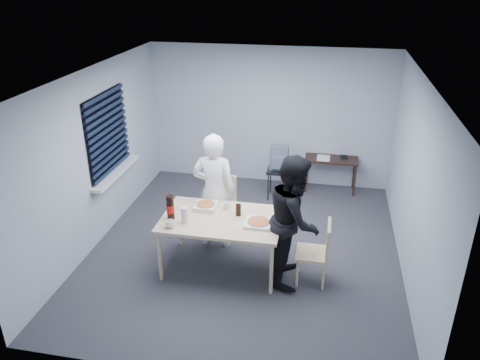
% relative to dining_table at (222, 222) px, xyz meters
% --- Properties ---
extents(room, '(5.00, 5.00, 5.00)m').
position_rel_dining_table_xyz_m(room, '(-1.97, 0.93, 0.72)').
color(room, '#323136').
rests_on(room, ground).
extents(dining_table, '(1.61, 1.02, 0.78)m').
position_rel_dining_table_xyz_m(dining_table, '(0.00, 0.00, 0.00)').
color(dining_table, beige).
rests_on(dining_table, ground).
extents(chair_far, '(0.42, 0.42, 0.89)m').
position_rel_dining_table_xyz_m(chair_far, '(-0.24, 1.05, -0.21)').
color(chair_far, beige).
rests_on(chair_far, ground).
extents(chair_right, '(0.42, 0.42, 0.89)m').
position_rel_dining_table_xyz_m(chair_right, '(1.32, -0.08, -0.21)').
color(chair_right, beige).
rests_on(chair_right, ground).
extents(person_white, '(0.65, 0.42, 1.77)m').
position_rel_dining_table_xyz_m(person_white, '(-0.24, 0.58, 0.16)').
color(person_white, white).
rests_on(person_white, ground).
extents(person_black, '(0.47, 0.86, 1.77)m').
position_rel_dining_table_xyz_m(person_black, '(0.97, -0.03, 0.16)').
color(person_black, black).
rests_on(person_black, ground).
extents(side_table, '(0.96, 0.43, 0.64)m').
position_rel_dining_table_xyz_m(side_table, '(1.42, 2.81, -0.16)').
color(side_table, '#321D16').
rests_on(side_table, ground).
extents(stool, '(0.40, 0.40, 0.56)m').
position_rel_dining_table_xyz_m(stool, '(0.51, 2.32, -0.28)').
color(stool, black).
rests_on(stool, ground).
extents(backpack, '(0.32, 0.23, 0.45)m').
position_rel_dining_table_xyz_m(backpack, '(0.51, 2.30, 0.05)').
color(backpack, slate).
rests_on(backpack, stool).
extents(pizza_box_a, '(0.30, 0.30, 0.07)m').
position_rel_dining_table_xyz_m(pizza_box_a, '(-0.28, 0.23, 0.09)').
color(pizza_box_a, white).
rests_on(pizza_box_a, dining_table).
extents(pizza_box_b, '(0.34, 0.34, 0.05)m').
position_rel_dining_table_xyz_m(pizza_box_b, '(0.51, -0.06, 0.08)').
color(pizza_box_b, white).
rests_on(pizza_box_b, dining_table).
extents(mug_a, '(0.17, 0.17, 0.10)m').
position_rel_dining_table_xyz_m(mug_a, '(-0.60, -0.36, 0.11)').
color(mug_a, white).
rests_on(mug_a, dining_table).
extents(mug_b, '(0.10, 0.10, 0.09)m').
position_rel_dining_table_xyz_m(mug_b, '(0.00, 0.28, 0.11)').
color(mug_b, white).
rests_on(mug_b, dining_table).
extents(cola_glass, '(0.09, 0.09, 0.16)m').
position_rel_dining_table_xyz_m(cola_glass, '(0.21, 0.12, 0.14)').
color(cola_glass, black).
rests_on(cola_glass, dining_table).
extents(soda_bottle, '(0.11, 0.11, 0.34)m').
position_rel_dining_table_xyz_m(soda_bottle, '(-0.67, -0.13, 0.22)').
color(soda_bottle, black).
rests_on(soda_bottle, dining_table).
extents(plastic_cups, '(0.12, 0.12, 0.22)m').
position_rel_dining_table_xyz_m(plastic_cups, '(-0.45, -0.21, 0.17)').
color(plastic_cups, silver).
rests_on(plastic_cups, dining_table).
extents(rubber_band, '(0.06, 0.06, 0.00)m').
position_rel_dining_table_xyz_m(rubber_band, '(0.24, -0.30, 0.06)').
color(rubber_band, red).
rests_on(rubber_band, dining_table).
extents(papers, '(0.32, 0.37, 0.01)m').
position_rel_dining_table_xyz_m(papers, '(1.27, 2.79, -0.08)').
color(papers, white).
rests_on(papers, side_table).
extents(black_box, '(0.13, 0.10, 0.05)m').
position_rel_dining_table_xyz_m(black_box, '(1.64, 2.86, -0.06)').
color(black_box, black).
rests_on(black_box, side_table).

